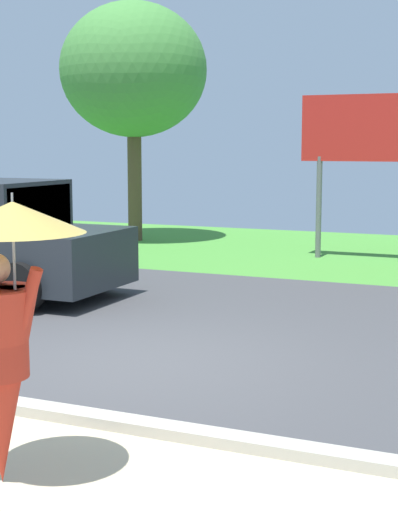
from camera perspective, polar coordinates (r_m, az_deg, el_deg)
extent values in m
cube|color=#424244|center=(10.95, 0.56, -5.20)|extent=(40.00, 8.00, 0.10)
cube|color=#4A9537|center=(18.46, 10.34, 0.11)|extent=(40.00, 8.00, 0.10)
cube|color=#B2AD9E|center=(7.55, -11.64, -10.74)|extent=(40.00, 0.24, 0.10)
cylinder|color=#B22D1E|center=(5.63, -12.17, -2.98)|extent=(0.24, 0.09, 0.45)
cylinder|color=gray|center=(5.66, -13.16, -0.65)|extent=(0.02, 0.02, 0.75)
cone|color=gold|center=(5.62, -13.27, 2.73)|extent=(1.01, 1.01, 0.22)
cylinder|color=gray|center=(5.61, -13.31, 3.95)|extent=(0.02, 0.02, 0.10)
cube|color=#2D3842|center=(12.77, -11.51, 3.27)|extent=(0.10, 1.70, 0.77)
cylinder|color=black|center=(13.53, -7.74, -0.86)|extent=(0.76, 0.28, 0.76)
cylinder|color=black|center=(11.90, -12.75, -2.22)|extent=(0.76, 0.28, 0.76)
cylinder|color=slate|center=(17.44, 8.62, 3.49)|extent=(0.12, 0.12, 2.20)
cube|color=red|center=(17.18, 11.68, 9.02)|extent=(2.60, 0.10, 1.40)
cylinder|color=brown|center=(20.39, -4.65, 5.52)|extent=(0.36, 0.36, 3.14)
ellipsoid|color=#478C3D|center=(20.46, -4.74, 13.22)|extent=(3.69, 3.69, 3.36)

